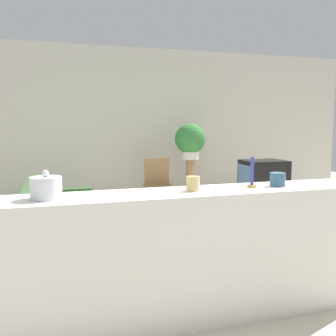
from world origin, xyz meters
TOP-DOWN VIEW (x-y plane):
  - ground_plane at (0.00, 0.00)m, footprint 14.00×14.00m
  - wall_back at (0.00, 3.43)m, footprint 9.00×0.06m
  - couch at (-0.90, 1.47)m, footprint 0.83×1.94m
  - tv_stand at (1.85, 1.62)m, footprint 0.74×0.47m
  - television at (1.84, 1.62)m, footprint 0.59×0.45m
  - wooden_chair at (0.62, 2.62)m, footprint 0.44×0.44m
  - plant_stand at (1.19, 2.80)m, footprint 0.13×0.13m
  - potted_plant at (1.19, 2.80)m, footprint 0.50×0.50m
  - foreground_counter at (0.00, -0.44)m, footprint 2.73×0.44m
  - decorative_bowl at (-0.98, -0.44)m, footprint 0.20×0.20m
  - candle_jar at (0.02, -0.44)m, footprint 0.10×0.10m
  - candlestick at (0.49, -0.44)m, footprint 0.07×0.07m
  - coffee_tin at (0.71, -0.44)m, footprint 0.12×0.12m

SIDE VIEW (x-z plane):
  - ground_plane at x=0.00m, z-range 0.00..0.00m
  - tv_stand at x=1.85m, z-range 0.00..0.42m
  - couch at x=-0.90m, z-range -0.10..0.63m
  - plant_stand at x=1.19m, z-range 0.00..0.85m
  - foreground_counter at x=0.00m, z-range 0.00..0.95m
  - wooden_chair at x=0.62m, z-range 0.06..0.95m
  - television at x=1.84m, z-range 0.42..0.93m
  - coffee_tin at x=0.71m, z-range 0.95..1.06m
  - candle_jar at x=0.02m, z-range 0.95..1.06m
  - decorative_bowl at x=-0.98m, z-range 0.93..1.12m
  - candlestick at x=0.49m, z-range 0.91..1.14m
  - potted_plant at x=1.19m, z-range 0.87..1.46m
  - wall_back at x=0.00m, z-range 0.00..2.70m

